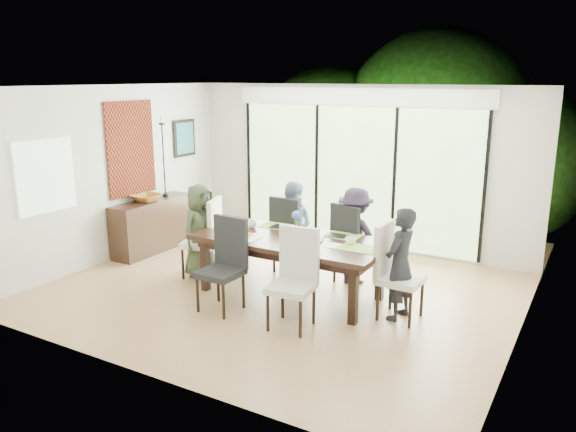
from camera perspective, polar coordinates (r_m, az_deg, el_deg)
The scene contains 62 objects.
floor at distance 7.63m, azimuth -0.94°, elevation -7.74°, with size 6.00×5.00×0.01m, color brown.
ceiling at distance 7.08m, azimuth -1.03°, elevation 13.06°, with size 6.00×5.00×0.01m, color white.
wall_back at distance 9.44m, azimuth 6.88°, elevation 4.95°, with size 6.00×0.02×2.70m, color beige.
wall_front at distance 5.31m, azimuth -15.05°, elevation -2.61°, with size 6.00×0.02×2.70m, color silver.
wall_left at distance 9.13m, azimuth -17.47°, elevation 4.09°, with size 0.02×5.00×2.70m, color silver.
wall_right at distance 6.29m, azimuth 23.29°, elevation -0.71°, with size 0.02×5.00×2.70m, color beige.
glass_doors at distance 9.43m, azimuth 6.76°, elevation 4.02°, with size 4.20×0.02×2.30m, color #598C3F.
blinds_header at distance 9.29m, azimuth 6.96°, elevation 11.93°, with size 4.40×0.06×0.28m, color white.
mullion_a at distance 10.41m, azimuth -3.97°, elevation 5.03°, with size 0.05×0.04×2.30m, color black.
mullion_b at distance 9.71m, azimuth 2.93°, elevation 4.39°, with size 0.05×0.04×2.30m, color black.
mullion_c at distance 9.17m, azimuth 10.75°, elevation 3.59°, with size 0.05×0.04×2.30m, color black.
mullion_d at distance 8.83m, azimuth 19.36°, elevation 2.63°, with size 0.05×0.04×2.30m, color black.
side_window at distance 8.32m, azimuth -23.40°, elevation 3.72°, with size 0.02×0.90×1.00m, color #8CAD7F.
deck at distance 10.55m, azimuth 8.56°, elevation -1.93°, with size 6.00×1.80×0.10m, color brown.
rail_top at distance 11.14m, azimuth 10.19°, elevation 2.03°, with size 6.00×0.08×0.06m, color brown.
foliage_left at distance 12.60m, azimuth 4.17°, elevation 7.70°, with size 3.20×3.20×3.20m, color #14380F.
foliage_mid at distance 12.35m, azimuth 14.78°, elevation 8.83°, with size 4.00×4.00×4.00m, color #14380F.
foliage_right at distance 11.28m, azimuth 22.36°, elevation 5.01°, with size 2.80×2.80×2.80m, color #14380F.
foliage_far at distance 13.33m, azimuth 11.36°, elevation 8.59°, with size 3.60×3.60×3.60m, color #14380F.
table_top at distance 7.29m, azimuth 0.28°, elevation -2.44°, with size 2.53×1.16×0.06m, color black.
table_apron at distance 7.32m, azimuth 0.28°, elevation -3.15°, with size 2.32×0.95×0.11m, color black.
table_leg_fl at distance 7.65m, azimuth -8.41°, elevation -4.89°, with size 0.09×0.09×0.73m, color black.
table_leg_fr at distance 6.60m, azimuth 6.65°, elevation -7.96°, with size 0.09×0.09×0.73m, color black.
table_leg_bl at distance 8.30m, azimuth -4.75°, elevation -3.25°, with size 0.09×0.09×0.73m, color black.
table_leg_br at distance 7.35m, azimuth 9.33°, elevation -5.72°, with size 0.09×0.09×0.73m, color black.
chair_left_end at distance 8.16m, azimuth -8.92°, elevation -2.12°, with size 0.48×0.48×1.16m, color silver, non-canonical shape.
chair_right_end at distance 6.77m, azimuth 11.44°, elevation -5.64°, with size 0.48×0.48×1.16m, color silver, non-canonical shape.
chair_far_left at distance 8.26m, azimuth 0.48°, elevation -1.73°, with size 0.48×0.48×1.16m, color black, non-canonical shape.
chair_far_right at distance 7.84m, azimuth 6.87°, elevation -2.71°, with size 0.48×0.48×1.16m, color black, non-canonical shape.
chair_near_left at distance 6.91m, azimuth -6.93°, elevation -5.03°, with size 0.48×0.48×1.16m, color black, non-canonical shape.
chair_near_right at distance 6.39m, azimuth 0.32°, elevation -6.53°, with size 0.48×0.48×1.16m, color beige, non-canonical shape.
person_left_end at distance 8.12m, azimuth -8.84°, elevation -1.46°, with size 0.63×0.40×1.36m, color #3A432C.
person_right_end at distance 6.74m, azimuth 11.32°, elevation -4.81°, with size 0.63×0.40×1.36m, color black.
person_far_left at distance 8.22m, azimuth 0.42°, elevation -1.10°, with size 0.63×0.40×1.36m, color #7A8DB1.
person_far_right at distance 7.79m, azimuth 6.83°, elevation -2.05°, with size 0.63×0.40×1.36m, color #241D2C.
placemat_left at distance 7.78m, azimuth -5.81°, elevation -1.19°, with size 0.46×0.34×0.01m, color #8EBF44.
placemat_right at distance 6.88m, azimuth 7.19°, elevation -3.26°, with size 0.46×0.34×0.01m, color #74A63B.
placemat_far_l at distance 7.83m, azimuth -1.13°, elevation -1.01°, with size 0.46×0.34×0.01m, color #9CC546.
placemat_far_r at distance 7.38m, azimuth 5.54°, elevation -2.01°, with size 0.46×0.34×0.01m, color #6EA33A.
placemat_paper at distance 7.32m, azimuth -4.63°, elevation -2.14°, with size 0.46×0.34×0.01m, color white.
tablet_far_l at distance 7.74m, azimuth -0.69°, elevation -1.12°, with size 0.27×0.19×0.01m, color black.
tablet_far_r at distance 7.36m, azimuth 5.02°, elevation -1.98°, with size 0.25×0.18×0.01m, color black.
papers at distance 6.93m, azimuth 5.12°, elevation -3.08°, with size 0.32×0.23×0.00m, color white.
platter_base at distance 7.31m, azimuth -4.63°, elevation -2.02°, with size 0.27×0.27×0.03m, color white.
platter_snacks at distance 7.31m, azimuth -4.64°, elevation -1.87°, with size 0.21×0.21×0.01m, color #CD5018.
vase at distance 7.28m, azimuth 0.82°, elevation -1.68°, with size 0.08×0.08×0.13m, color silver.
hyacinth_stems at distance 7.25m, azimuth 0.82°, elevation -0.72°, with size 0.04×0.04×0.17m, color #337226.
hyacinth_blooms at distance 7.22m, azimuth 0.83°, elevation 0.09°, with size 0.12×0.12×0.12m, color #475CB3.
laptop at distance 7.64m, azimuth -5.64°, elevation -1.38°, with size 0.35×0.22×0.03m, color silver.
cup_a at distance 7.74m, azimuth -3.67°, elevation -0.84°, with size 0.13×0.13×0.10m, color white.
cup_b at distance 7.11m, azimuth 0.94°, elevation -2.19°, with size 0.11×0.11×0.10m, color white.
cup_c at distance 7.01m, azimuth 6.39°, elevation -2.50°, with size 0.13×0.13×0.10m, color white.
book at distance 7.21m, azimuth 2.21°, elevation -2.30°, with size 0.17×0.24×0.02m, color white.
sideboard at distance 9.52m, azimuth -13.60°, elevation -0.94°, with size 0.43×1.52×0.86m, color black.
bowl at distance 9.34m, azimuth -14.19°, elevation 1.80°, with size 0.45×0.45×0.11m, color brown.
candlestick_base at distance 9.67m, azimuth -12.34°, elevation 2.09°, with size 0.10×0.10×0.04m, color black.
candlestick_shaft at distance 9.57m, azimuth -12.53°, elevation 5.61°, with size 0.02×0.02×1.19m, color black.
candlestick_pan at distance 9.50m, azimuth -12.72°, elevation 9.13°, with size 0.10×0.10×0.03m, color black.
candle at distance 9.50m, azimuth -12.73°, elevation 9.47°, with size 0.03×0.03×0.10m, color silver.
tapestry at distance 9.32m, azimuth -15.66°, elevation 6.59°, with size 0.02×1.00×1.50m, color maroon.
art_frame at distance 10.26m, azimuth -10.49°, elevation 7.80°, with size 0.03×0.55×0.65m, color black.
art_canvas at distance 10.25m, azimuth -10.41°, elevation 7.79°, with size 0.01×0.45×0.55m, color #1C595A.
Camera 1 is at (3.64, -6.08, 2.83)m, focal length 35.00 mm.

